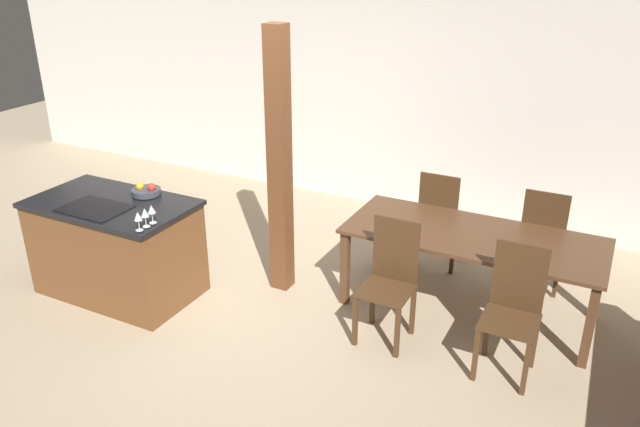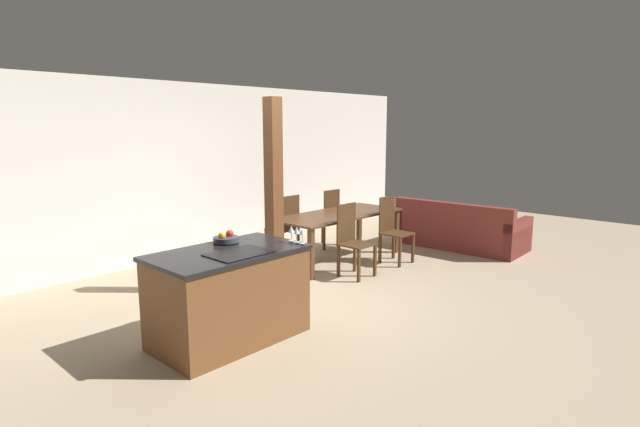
{
  "view_description": "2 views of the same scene",
  "coord_description": "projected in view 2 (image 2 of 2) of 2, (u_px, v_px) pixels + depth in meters",
  "views": [
    {
      "loc": [
        2.71,
        -3.91,
        2.97
      ],
      "look_at": [
        0.6,
        0.2,
        0.95
      ],
      "focal_mm": 35.0,
      "sensor_mm": 36.0,
      "label": 1
    },
    {
      "loc": [
        -3.95,
        -4.02,
        2.05
      ],
      "look_at": [
        0.6,
        0.2,
        0.95
      ],
      "focal_mm": 28.0,
      "sensor_mm": 36.0,
      "label": 2
    }
  ],
  "objects": [
    {
      "name": "dining_chair_far_right",
      "position": [
        327.0,
        218.0,
        8.41
      ],
      "size": [
        0.4,
        0.4,
        0.99
      ],
      "rotation": [
        0.0,
        0.0,
        3.14
      ],
      "color": "#472D19",
      "rests_on": "ground_plane"
    },
    {
      "name": "wine_glass_middle",
      "position": [
        297.0,
        231.0,
        4.95
      ],
      "size": [
        0.06,
        0.06,
        0.16
      ],
      "color": "silver",
      "rests_on": "kitchen_island"
    },
    {
      "name": "dining_chair_near_left",
      "position": [
        352.0,
        239.0,
        6.83
      ],
      "size": [
        0.4,
        0.4,
        0.99
      ],
      "color": "#472D19",
      "rests_on": "ground_plane"
    },
    {
      "name": "wine_glass_far",
      "position": [
        291.0,
        230.0,
        5.01
      ],
      "size": [
        0.06,
        0.06,
        0.16
      ],
      "color": "silver",
      "rests_on": "kitchen_island"
    },
    {
      "name": "ground_plane",
      "position": [
        298.0,
        301.0,
        5.91
      ],
      "size": [
        16.0,
        16.0,
        0.0
      ],
      "primitive_type": "plane",
      "color": "tan"
    },
    {
      "name": "wall_back",
      "position": [
        167.0,
        172.0,
        7.54
      ],
      "size": [
        11.2,
        0.08,
        2.7
      ],
      "color": "silver",
      "rests_on": "ground_plane"
    },
    {
      "name": "kitchen_island",
      "position": [
        229.0,
        295.0,
        4.76
      ],
      "size": [
        1.44,
        0.84,
        0.9
      ],
      "color": "brown",
      "rests_on": "ground_plane"
    },
    {
      "name": "fruit_bowl",
      "position": [
        226.0,
        238.0,
        4.98
      ],
      "size": [
        0.26,
        0.26,
        0.11
      ],
      "color": "#383D47",
      "rests_on": "kitchen_island"
    },
    {
      "name": "dining_chair_far_left",
      "position": [
        285.0,
        226.0,
        7.72
      ],
      "size": [
        0.4,
        0.4,
        0.99
      ],
      "rotation": [
        0.0,
        0.0,
        3.14
      ],
      "color": "#472D19",
      "rests_on": "ground_plane"
    },
    {
      "name": "wine_glass_near",
      "position": [
        302.0,
        232.0,
        4.9
      ],
      "size": [
        0.06,
        0.06,
        0.16
      ],
      "color": "silver",
      "rests_on": "kitchen_island"
    },
    {
      "name": "couch",
      "position": [
        460.0,
        231.0,
        8.49
      ],
      "size": [
        1.03,
        2.1,
        0.8
      ],
      "rotation": [
        0.0,
        0.0,
        1.61
      ],
      "color": "maroon",
      "rests_on": "ground_plane"
    },
    {
      "name": "dining_table",
      "position": [
        338.0,
        219.0,
        7.6
      ],
      "size": [
        2.13,
        0.9,
        0.73
      ],
      "color": "#51331E",
      "rests_on": "ground_plane"
    },
    {
      "name": "dining_chair_near_right",
      "position": [
        393.0,
        229.0,
        7.52
      ],
      "size": [
        0.4,
        0.4,
        0.99
      ],
      "color": "#472D19",
      "rests_on": "ground_plane"
    },
    {
      "name": "timber_post",
      "position": [
        274.0,
        197.0,
        6.06
      ],
      "size": [
        0.17,
        0.17,
        2.38
      ],
      "color": "brown",
      "rests_on": "ground_plane"
    }
  ]
}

